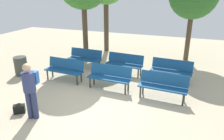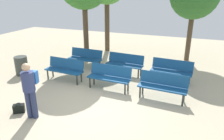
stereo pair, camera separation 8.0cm
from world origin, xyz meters
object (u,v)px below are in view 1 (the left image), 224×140
at_px(bench_r0_c0, 65,68).
at_px(bench_r1_c2, 171,69).
at_px(bench_r0_c1, 110,76).
at_px(handbag, 19,109).
at_px(bench_r0_c2, 163,85).
at_px(visitor_with_backpack, 30,88).
at_px(bench_r1_c1, 125,63).
at_px(bench_r1_c0, 85,57).
at_px(trash_bin, 21,66).

distance_m(bench_r0_c0, bench_r1_c2, 4.26).
relative_size(bench_r0_c0, bench_r1_c2, 0.99).
height_order(bench_r0_c1, handbag, bench_r0_c1).
relative_size(bench_r0_c2, visitor_with_backpack, 0.99).
bearing_deg(bench_r0_c1, bench_r0_c2, -0.87).
bearing_deg(bench_r0_c1, visitor_with_backpack, -115.40).
bearing_deg(bench_r0_c2, bench_r1_c1, 140.66).
xyz_separation_m(bench_r0_c0, bench_r0_c1, (1.97, -0.10, 0.00)).
bearing_deg(visitor_with_backpack, bench_r1_c1, -121.68).
height_order(bench_r0_c0, bench_r1_c1, same).
height_order(bench_r0_c2, bench_r1_c2, same).
height_order(bench_r1_c0, trash_bin, bench_r1_c0).
height_order(bench_r1_c1, bench_r1_c2, same).
bearing_deg(trash_bin, bench_r0_c2, -0.81).
distance_m(bench_r0_c2, bench_r1_c2, 1.62).
height_order(bench_r0_c0, bench_r0_c2, same).
xyz_separation_m(bench_r0_c0, trash_bin, (-2.09, -0.14, -0.10)).
relative_size(bench_r0_c2, bench_r1_c1, 1.00).
xyz_separation_m(bench_r0_c0, bench_r1_c1, (2.04, 1.52, 0.00)).
xyz_separation_m(bench_r0_c1, visitor_with_backpack, (-1.36, -2.56, 0.43)).
distance_m(bench_r1_c0, handbag, 4.29).
bearing_deg(bench_r0_c1, bench_r0_c0, 179.68).
bearing_deg(handbag, bench_r1_c2, 45.37).
bearing_deg(bench_r1_c0, handbag, -88.10).
bearing_deg(bench_r0_c0, bench_r1_c2, 22.08).
distance_m(bench_r0_c2, handbag, 4.58).
xyz_separation_m(bench_r0_c2, bench_r1_c2, (0.10, 1.61, 0.00)).
relative_size(bench_r0_c1, handbag, 4.43).
bearing_deg(bench_r1_c2, visitor_with_backpack, -125.81).
height_order(bench_r0_c0, trash_bin, bench_r0_c0).
bearing_deg(bench_r0_c2, visitor_with_backpack, -140.01).
distance_m(bench_r1_c1, bench_r1_c2, 1.98).
height_order(bench_r0_c2, bench_r1_c0, same).
bearing_deg(trash_bin, bench_r0_c1, 0.48).
xyz_separation_m(bench_r0_c0, handbag, (0.05, -2.63, -0.37)).
bearing_deg(bench_r0_c1, bench_r1_c0, 139.97).
bearing_deg(trash_bin, bench_r1_c2, 14.04).
distance_m(bench_r0_c1, bench_r1_c0, 2.57).
bearing_deg(visitor_with_backpack, bench_r0_c2, -156.32).
distance_m(bench_r1_c0, trash_bin, 2.81).
distance_m(bench_r1_c0, visitor_with_backpack, 4.36).
bearing_deg(trash_bin, bench_r0_c0, 3.72).
distance_m(bench_r0_c1, trash_bin, 4.06).
bearing_deg(bench_r1_c0, trash_bin, -138.38).
relative_size(bench_r0_c0, visitor_with_backpack, 0.98).
bearing_deg(bench_r1_c2, handbag, -130.32).
xyz_separation_m(bench_r0_c0, visitor_with_backpack, (0.60, -2.66, 0.43)).
distance_m(bench_r0_c0, bench_r1_c0, 1.64).
xyz_separation_m(bench_r1_c2, trash_bin, (-6.11, -1.53, -0.10)).
bearing_deg(bench_r0_c2, handbag, -144.47).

